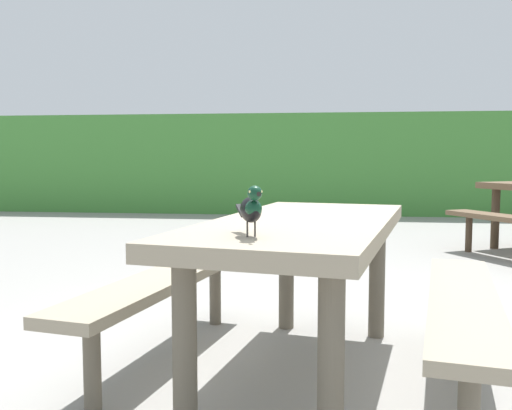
{
  "coord_description": "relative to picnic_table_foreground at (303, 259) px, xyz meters",
  "views": [
    {
      "loc": [
        -0.11,
        -2.86,
        1.02
      ],
      "look_at": [
        -0.38,
        -0.74,
        0.84
      ],
      "focal_mm": 39.55,
      "sensor_mm": 36.0,
      "label": 1
    }
  ],
  "objects": [
    {
      "name": "bird_grackle",
      "position": [
        -0.15,
        -0.61,
        0.29
      ],
      "size": [
        0.14,
        0.28,
        0.18
      ],
      "color": "black",
      "rests_on": "picnic_table_foreground"
    },
    {
      "name": "hedge_wall",
      "position": [
        0.22,
        8.47,
        0.34
      ],
      "size": [
        28.0,
        2.35,
        1.79
      ],
      "primitive_type": "cube",
      "color": "#428438",
      "rests_on": "ground"
    },
    {
      "name": "ground_plane",
      "position": [
        0.22,
        0.29,
        -0.56
      ],
      "size": [
        60.0,
        60.0,
        0.0
      ],
      "primitive_type": "plane",
      "color": "gray"
    },
    {
      "name": "picnic_table_foreground",
      "position": [
        0.0,
        0.0,
        0.0
      ],
      "size": [
        1.97,
        2.0,
        0.74
      ],
      "color": "gray",
      "rests_on": "ground"
    }
  ]
}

